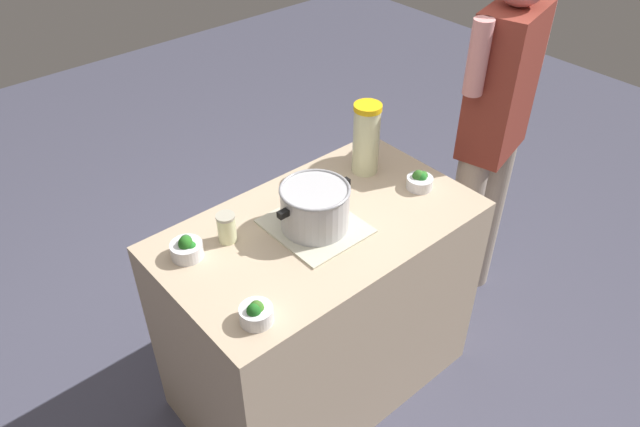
# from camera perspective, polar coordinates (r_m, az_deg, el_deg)

# --- Properties ---
(ground_plane) EXTENTS (8.00, 8.00, 0.00)m
(ground_plane) POSITION_cam_1_polar(r_m,az_deg,el_deg) (2.88, 0.00, -15.20)
(ground_plane) COLOR #49495D
(counter_slab) EXTENTS (1.20, 0.69, 0.91)m
(counter_slab) POSITION_cam_1_polar(r_m,az_deg,el_deg) (2.53, 0.00, -9.03)
(counter_slab) COLOR tan
(counter_slab) RESTS_ON ground_plane
(dish_cloth) EXTENTS (0.31, 0.34, 0.01)m
(dish_cloth) POSITION_cam_1_polar(r_m,az_deg,el_deg) (2.21, -0.51, -1.16)
(dish_cloth) COLOR beige
(dish_cloth) RESTS_ON counter_slab
(cooking_pot) EXTENTS (0.32, 0.25, 0.17)m
(cooking_pot) POSITION_cam_1_polar(r_m,az_deg,el_deg) (2.15, -0.53, 0.70)
(cooking_pot) COLOR #B7B7BC
(cooking_pot) RESTS_ON dish_cloth
(lemonade_pitcher) EXTENTS (0.11, 0.11, 0.30)m
(lemonade_pitcher) POSITION_cam_1_polar(r_m,az_deg,el_deg) (2.43, 4.38, 7.07)
(lemonade_pitcher) COLOR beige
(lemonade_pitcher) RESTS_ON counter_slab
(mason_jar) EXTENTS (0.07, 0.07, 0.11)m
(mason_jar) POSITION_cam_1_polar(r_m,az_deg,el_deg) (2.14, -8.80, -1.33)
(mason_jar) COLOR beige
(mason_jar) RESTS_ON counter_slab
(broccoli_bowl_front) EXTENTS (0.10, 0.10, 0.07)m
(broccoli_bowl_front) POSITION_cam_1_polar(r_m,az_deg,el_deg) (2.42, 9.40, 3.08)
(broccoli_bowl_front) COLOR silver
(broccoli_bowl_front) RESTS_ON counter_slab
(broccoli_bowl_center) EXTENTS (0.11, 0.11, 0.08)m
(broccoli_bowl_center) POSITION_cam_1_polar(r_m,az_deg,el_deg) (1.86, -6.05, -9.29)
(broccoli_bowl_center) COLOR silver
(broccoli_bowl_center) RESTS_ON counter_slab
(broccoli_bowl_back) EXTENTS (0.11, 0.11, 0.09)m
(broccoli_bowl_back) POSITION_cam_1_polar(r_m,az_deg,el_deg) (2.11, -12.45, -3.21)
(broccoli_bowl_back) COLOR silver
(broccoli_bowl_back) RESTS_ON counter_slab
(person_cook) EXTENTS (0.50, 0.28, 1.71)m
(person_cook) POSITION_cam_1_polar(r_m,az_deg,el_deg) (2.79, 15.97, 7.30)
(person_cook) COLOR #AB9B8C
(person_cook) RESTS_ON ground_plane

